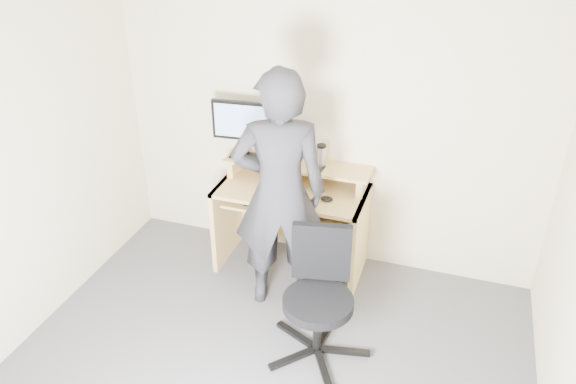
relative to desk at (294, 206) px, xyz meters
The scene contains 12 objects.
back_wall 0.76m from the desk, 47.89° to the left, with size 3.50×0.02×2.50m, color beige.
desk is the anchor object (origin of this frame).
monitor 0.79m from the desk, behind, with size 0.51×0.14×0.48m.
external_drive 0.50m from the desk, 159.76° to the left, with size 0.07×0.13×0.20m, color black.
travel_mug 0.49m from the desk, 23.44° to the left, with size 0.07×0.07×0.16m, color #ACACB1.
smartphone 0.42m from the desk, ahead, with size 0.07×0.13×0.01m, color black.
charger 0.43m from the desk, behind, with size 0.04×0.04×0.04m, color black.
headphones 0.47m from the desk, 147.53° to the left, with size 0.16×0.16×0.02m, color silver.
keyboard 0.24m from the desk, 125.56° to the right, with size 0.46×0.18×0.03m, color black.
mouse 0.43m from the desk, 29.41° to the right, with size 0.10×0.06×0.04m, color black.
office_chair 1.05m from the desk, 63.04° to the right, with size 0.72×0.71×0.91m.
person 0.64m from the desk, 84.66° to the right, with size 0.69×0.45×1.88m, color black.
Camera 1 is at (1.01, -2.29, 2.90)m, focal length 35.00 mm.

